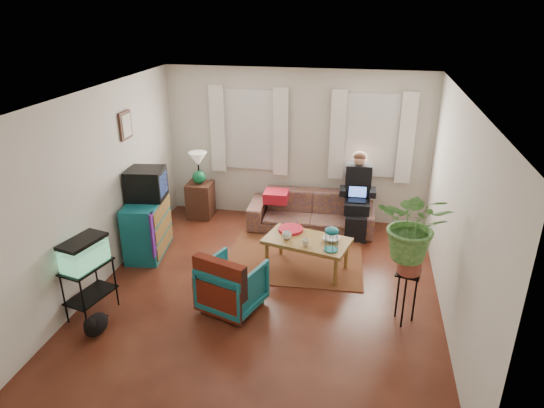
% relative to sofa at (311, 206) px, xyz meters
% --- Properties ---
extents(floor, '(4.50, 5.00, 0.01)m').
position_rel_sofa_xyz_m(floor, '(-0.35, -2.05, -0.41)').
color(floor, '#4F2B14').
rests_on(floor, ground).
extents(ceiling, '(4.50, 5.00, 0.01)m').
position_rel_sofa_xyz_m(ceiling, '(-0.35, -2.05, 2.19)').
color(ceiling, white).
rests_on(ceiling, wall_back).
extents(wall_back, '(4.50, 0.01, 2.60)m').
position_rel_sofa_xyz_m(wall_back, '(-0.35, 0.45, 0.89)').
color(wall_back, silver).
rests_on(wall_back, floor).
extents(wall_front, '(4.50, 0.01, 2.60)m').
position_rel_sofa_xyz_m(wall_front, '(-0.35, -4.55, 0.89)').
color(wall_front, silver).
rests_on(wall_front, floor).
extents(wall_left, '(0.01, 5.00, 2.60)m').
position_rel_sofa_xyz_m(wall_left, '(-2.60, -2.05, 0.89)').
color(wall_left, silver).
rests_on(wall_left, floor).
extents(wall_right, '(0.01, 5.00, 2.60)m').
position_rel_sofa_xyz_m(wall_right, '(1.90, -2.05, 0.89)').
color(wall_right, silver).
rests_on(wall_right, floor).
extents(window_left, '(1.08, 0.04, 1.38)m').
position_rel_sofa_xyz_m(window_left, '(-1.15, 0.43, 1.14)').
color(window_left, white).
rests_on(window_left, wall_back).
extents(window_right, '(1.08, 0.04, 1.38)m').
position_rel_sofa_xyz_m(window_right, '(0.90, 0.43, 1.14)').
color(window_right, white).
rests_on(window_right, wall_back).
extents(curtains_left, '(1.36, 0.06, 1.50)m').
position_rel_sofa_xyz_m(curtains_left, '(-1.15, 0.35, 1.14)').
color(curtains_left, white).
rests_on(curtains_left, wall_back).
extents(curtains_right, '(1.36, 0.06, 1.50)m').
position_rel_sofa_xyz_m(curtains_right, '(0.90, 0.35, 1.14)').
color(curtains_right, white).
rests_on(curtains_right, wall_back).
extents(picture_frame, '(0.04, 0.32, 0.40)m').
position_rel_sofa_xyz_m(picture_frame, '(-2.56, -1.20, 1.54)').
color(picture_frame, '#3D2616').
rests_on(picture_frame, wall_left).
extents(area_rug, '(2.09, 1.71, 0.01)m').
position_rel_sofa_xyz_m(area_rug, '(-0.10, -1.11, -0.40)').
color(area_rug, brown).
rests_on(area_rug, floor).
extents(sofa, '(2.11, 0.89, 0.81)m').
position_rel_sofa_xyz_m(sofa, '(0.00, 0.00, 0.00)').
color(sofa, brown).
rests_on(sofa, floor).
extents(seated_person, '(0.54, 0.66, 1.24)m').
position_rel_sofa_xyz_m(seated_person, '(0.75, 0.03, 0.21)').
color(seated_person, black).
rests_on(seated_person, sofa).
extents(side_table, '(0.44, 0.44, 0.63)m').
position_rel_sofa_xyz_m(side_table, '(-2.00, 0.11, -0.09)').
color(side_table, '#3E2617').
rests_on(side_table, floor).
extents(table_lamp, '(0.33, 0.33, 0.57)m').
position_rel_sofa_xyz_m(table_lamp, '(-2.00, 0.11, 0.49)').
color(table_lamp, white).
rests_on(table_lamp, side_table).
extents(dresser, '(0.60, 1.01, 0.86)m').
position_rel_sofa_xyz_m(dresser, '(-2.34, -1.34, 0.02)').
color(dresser, '#115F69').
rests_on(dresser, floor).
extents(crt_tv, '(0.59, 0.55, 0.46)m').
position_rel_sofa_xyz_m(crt_tv, '(-2.33, -1.24, 0.69)').
color(crt_tv, black).
rests_on(crt_tv, dresser).
extents(aquarium_stand, '(0.47, 0.67, 0.68)m').
position_rel_sofa_xyz_m(aquarium_stand, '(-2.35, -2.97, -0.07)').
color(aquarium_stand, black).
rests_on(aquarium_stand, floor).
extents(aquarium, '(0.43, 0.61, 0.36)m').
position_rel_sofa_xyz_m(aquarium, '(-2.35, -2.97, 0.46)').
color(aquarium, '#7FD899').
rests_on(aquarium, aquarium_stand).
extents(black_cat, '(0.28, 0.39, 0.31)m').
position_rel_sofa_xyz_m(black_cat, '(-2.10, -3.32, -0.25)').
color(black_cat, black).
rests_on(black_cat, floor).
extents(armchair, '(0.86, 0.83, 0.70)m').
position_rel_sofa_xyz_m(armchair, '(-0.68, -2.49, -0.05)').
color(armchair, '#11586B').
rests_on(armchair, floor).
extents(serape_throw, '(0.72, 0.38, 0.58)m').
position_rel_sofa_xyz_m(serape_throw, '(-0.77, -2.74, 0.09)').
color(serape_throw, '#9E0A0A').
rests_on(serape_throw, armchair).
extents(coffee_table, '(1.30, 0.91, 0.49)m').
position_rel_sofa_xyz_m(coffee_table, '(0.11, -1.39, -0.16)').
color(coffee_table, brown).
rests_on(coffee_table, floor).
extents(cup_a, '(0.16, 0.16, 0.10)m').
position_rel_sofa_xyz_m(cup_a, '(-0.18, -1.43, 0.13)').
color(cup_a, white).
rests_on(cup_a, coffee_table).
extents(cup_b, '(0.13, 0.13, 0.10)m').
position_rel_sofa_xyz_m(cup_b, '(0.11, -1.59, 0.13)').
color(cup_b, beige).
rests_on(cup_b, coffee_table).
extents(bowl, '(0.28, 0.28, 0.06)m').
position_rel_sofa_xyz_m(bowl, '(0.45, -1.36, 0.11)').
color(bowl, white).
rests_on(bowl, coffee_table).
extents(snack_tray, '(0.44, 0.44, 0.04)m').
position_rel_sofa_xyz_m(snack_tray, '(-0.16, -1.16, 0.10)').
color(snack_tray, '#B21414').
rests_on(snack_tray, coffee_table).
extents(birdcage, '(0.23, 0.23, 0.34)m').
position_rel_sofa_xyz_m(birdcage, '(0.46, -1.64, 0.25)').
color(birdcage, '#115B6B').
rests_on(birdcage, coffee_table).
extents(plant_stand, '(0.35, 0.35, 0.69)m').
position_rel_sofa_xyz_m(plant_stand, '(1.42, -2.39, -0.06)').
color(plant_stand, black).
rests_on(plant_stand, floor).
extents(potted_plant, '(0.92, 0.83, 0.88)m').
position_rel_sofa_xyz_m(potted_plant, '(1.42, -2.39, 0.76)').
color(potted_plant, '#599947').
rests_on(potted_plant, plant_stand).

